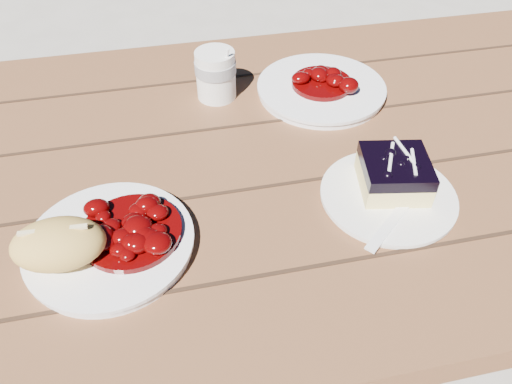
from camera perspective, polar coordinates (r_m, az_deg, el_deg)
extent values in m
plane|color=#A39D93|center=(1.41, -5.22, -20.52)|extent=(60.00, 60.00, 0.00)
cube|color=brown|center=(0.82, -8.44, 1.86)|extent=(2.00, 0.80, 0.05)
cube|color=brown|center=(1.58, 25.26, 3.73)|extent=(0.07, 0.07, 0.70)
cube|color=brown|center=(1.51, -9.90, 10.07)|extent=(1.80, 0.25, 0.04)
cube|color=brown|center=(1.84, 16.79, 6.73)|extent=(0.06, 0.06, 0.42)
cylinder|color=white|center=(0.69, -16.31, -5.78)|extent=(0.22, 0.22, 0.02)
ellipsoid|color=#D5AB52|center=(0.66, -21.63, -5.56)|extent=(0.12, 0.08, 0.06)
cylinder|color=white|center=(0.76, 14.84, -0.52)|extent=(0.19, 0.19, 0.01)
cube|color=#F8E487|center=(0.76, 15.37, 1.49)|extent=(0.11, 0.11, 0.03)
cube|color=black|center=(0.74, 15.73, 2.92)|extent=(0.11, 0.11, 0.02)
cylinder|color=white|center=(0.93, -4.62, 13.21)|extent=(0.07, 0.07, 0.09)
cylinder|color=white|center=(0.96, 7.44, 11.56)|extent=(0.23, 0.23, 0.02)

